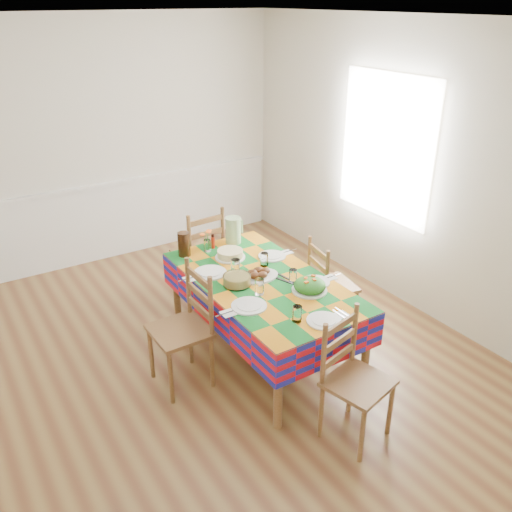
{
  "coord_description": "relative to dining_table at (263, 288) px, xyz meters",
  "views": [
    {
      "loc": [
        -1.62,
        -3.4,
        2.83
      ],
      "look_at": [
        0.5,
        -0.06,
        0.92
      ],
      "focal_mm": 38.0,
      "sensor_mm": 36.0,
      "label": 1
    }
  ],
  "objects": [
    {
      "name": "name_card",
      "position": [
        0.01,
        -0.89,
        0.09
      ],
      "size": [
        0.08,
        0.02,
        0.02
      ],
      "primitive_type": "cube",
      "color": "white",
      "rests_on": "dining_table"
    },
    {
      "name": "chair_far",
      "position": [
        0.0,
        1.15,
        -0.15
      ],
      "size": [
        0.46,
        0.44,
        0.99
      ],
      "rotation": [
        0.0,
        0.0,
        3.19
      ],
      "color": "brown",
      "rests_on": "room"
    },
    {
      "name": "flower_vase",
      "position": [
        -0.12,
        0.74,
        0.16
      ],
      "size": [
        0.13,
        0.11,
        0.21
      ],
      "color": "white",
      "rests_on": "dining_table"
    },
    {
      "name": "wainscot",
      "position": [
        -0.54,
        2.59,
        -0.15
      ],
      "size": [
        4.41,
        0.06,
        0.92
      ],
      "color": "white",
      "rests_on": "room"
    },
    {
      "name": "cake",
      "position": [
        -0.02,
        0.5,
        0.11
      ],
      "size": [
        0.27,
        0.27,
        0.08
      ],
      "color": "white",
      "rests_on": "dining_table"
    },
    {
      "name": "chair_near",
      "position": [
        -0.01,
        -1.15,
        -0.18
      ],
      "size": [
        0.5,
        0.48,
        0.93
      ],
      "rotation": [
        0.0,
        0.0,
        0.24
      ],
      "color": "brown",
      "rests_on": "room"
    },
    {
      "name": "hot_sauce",
      "position": [
        -0.05,
        0.77,
        0.15
      ],
      "size": [
        0.03,
        0.03,
        0.14
      ],
      "primitive_type": "cylinder",
      "color": "red",
      "rests_on": "dining_table"
    },
    {
      "name": "serving_utensils",
      "position": [
        0.15,
        -0.08,
        0.08
      ],
      "size": [
        0.14,
        0.31,
        0.01
      ],
      "color": "black",
      "rests_on": "dining_table"
    },
    {
      "name": "chair_right",
      "position": [
        0.73,
        0.01,
        -0.2
      ],
      "size": [
        0.44,
        0.45,
        0.88
      ],
      "rotation": [
        0.0,
        0.0,
        1.39
      ],
      "color": "brown",
      "rests_on": "room"
    },
    {
      "name": "room",
      "position": [
        -0.54,
        0.11,
        0.71
      ],
      "size": [
        4.58,
        5.08,
        2.78
      ],
      "color": "brown",
      "rests_on": "ground"
    },
    {
      "name": "pasta_bowl",
      "position": [
        -0.22,
        0.04,
        0.12
      ],
      "size": [
        0.23,
        0.23,
        0.08
      ],
      "color": "white",
      "rests_on": "dining_table"
    },
    {
      "name": "meat_platter",
      "position": [
        -0.01,
        0.05,
        0.11
      ],
      "size": [
        0.35,
        0.25,
        0.07
      ],
      "color": "white",
      "rests_on": "dining_table"
    },
    {
      "name": "window_right",
      "position": [
        1.69,
        0.41,
        0.86
      ],
      "size": [
        0.0,
        1.4,
        1.4
      ],
      "primitive_type": "plane",
      "rotation": [
        0.0,
        -1.57,
        0.0
      ],
      "color": "white",
      "rests_on": "room"
    },
    {
      "name": "setting_left_far",
      "position": [
        -0.26,
        0.29,
        0.11
      ],
      "size": [
        0.51,
        0.3,
        0.13
      ],
      "rotation": [
        0.0,
        0.0,
        1.57
      ],
      "color": "white",
      "rests_on": "dining_table"
    },
    {
      "name": "salad_platter",
      "position": [
        0.21,
        -0.36,
        0.12
      ],
      "size": [
        0.28,
        0.28,
        0.12
      ],
      "color": "white",
      "rests_on": "dining_table"
    },
    {
      "name": "tea_pitcher",
      "position": [
        -0.34,
        0.77,
        0.19
      ],
      "size": [
        0.11,
        0.11,
        0.22
      ],
      "primitive_type": "cylinder",
      "color": "black",
      "rests_on": "dining_table"
    },
    {
      "name": "setting_right_far",
      "position": [
        0.26,
        0.28,
        0.1
      ],
      "size": [
        0.47,
        0.27,
        0.12
      ],
      "rotation": [
        0.0,
        0.0,
        -1.57
      ],
      "color": "white",
      "rests_on": "dining_table"
    },
    {
      "name": "setting_right_near",
      "position": [
        0.29,
        -0.24,
        0.1
      ],
      "size": [
        0.45,
        0.26,
        0.12
      ],
      "rotation": [
        0.0,
        0.0,
        -1.57
      ],
      "color": "white",
      "rests_on": "dining_table"
    },
    {
      "name": "chair_left",
      "position": [
        -0.73,
        0.0,
        -0.15
      ],
      "size": [
        0.42,
        0.44,
        0.99
      ],
      "rotation": [
        0.0,
        0.0,
        -1.56
      ],
      "color": "brown",
      "rests_on": "room"
    },
    {
      "name": "setting_near_head",
      "position": [
        -0.03,
        -0.73,
        0.1
      ],
      "size": [
        0.41,
        0.27,
        0.12
      ],
      "color": "white",
      "rests_on": "dining_table"
    },
    {
      "name": "dining_table",
      "position": [
        0.0,
        0.0,
        0.0
      ],
      "size": [
        0.99,
        1.83,
        0.71
      ],
      "color": "brown",
      "rests_on": "room"
    },
    {
      "name": "setting_left_near",
      "position": [
        -0.27,
        -0.26,
        0.11
      ],
      "size": [
        0.5,
        0.3,
        0.13
      ],
      "rotation": [
        0.0,
        0.0,
        1.57
      ],
      "color": "white",
      "rests_on": "dining_table"
    },
    {
      "name": "green_pitcher",
      "position": [
        0.18,
        0.78,
        0.2
      ],
      "size": [
        0.15,
        0.15,
        0.25
      ],
      "primitive_type": "cylinder",
      "color": "#9EC48A",
      "rests_on": "dining_table"
    }
  ]
}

